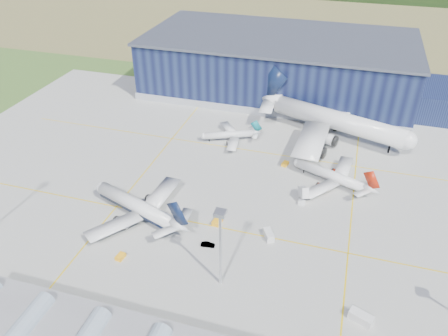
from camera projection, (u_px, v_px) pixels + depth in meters
ground at (218, 205)px, 135.85m from camera, size 600.00×600.00×0.00m
apron at (227, 187)px, 143.84m from camera, size 220.00×160.00×0.08m
farmland at (310, 23)px, 312.06m from camera, size 600.00×220.00×0.01m
hangar at (284, 67)px, 204.74m from camera, size 145.00×62.00×26.10m
light_mast_center at (220, 237)px, 100.95m from camera, size 2.60×2.60×23.00m
airliner_navy at (136, 199)px, 128.12m from camera, size 47.98×47.48×12.33m
airliner_red at (331, 171)px, 142.99m from camera, size 40.16×39.79×10.11m
airliner_widebody at (339, 112)px, 166.37m from camera, size 85.04×84.13×21.94m
airliner_regional at (229, 131)px, 167.72m from camera, size 31.89×31.61×7.96m
gse_tug_a at (217, 221)px, 128.15m from camera, size 2.72×3.81×1.45m
gse_tug_b at (121, 257)px, 116.24m from camera, size 2.17×2.95×1.18m
gse_van_a at (361, 318)px, 99.26m from camera, size 5.97×4.25×2.39m
gse_cart_a at (331, 180)px, 146.41m from camera, size 2.16×2.90×1.15m
gse_van_b at (269, 235)px, 122.77m from camera, size 4.11×5.08×2.12m
gse_tug_c at (285, 164)px, 154.55m from camera, size 2.45×3.24×1.26m
gse_cart_b at (305, 194)px, 139.51m from camera, size 3.53×3.68×1.33m
airstair at (303, 195)px, 137.43m from camera, size 4.02×5.74×3.41m
car_b at (208, 245)px, 120.06m from camera, size 4.02×1.87×1.28m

